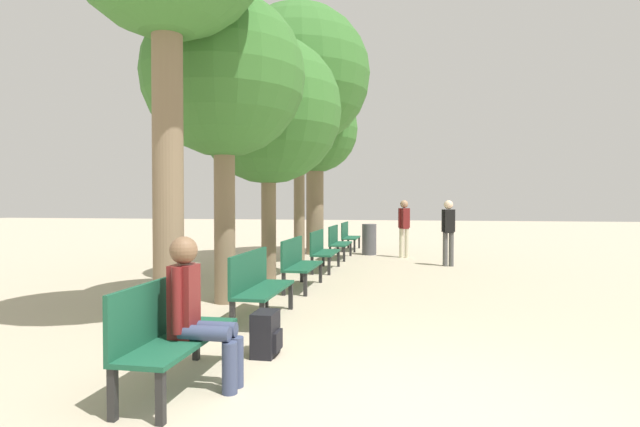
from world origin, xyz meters
TOP-DOWN VIEW (x-y plane):
  - ground_plane at (0.00, 0.00)m, footprint 80.00×80.00m
  - bench_row_0 at (-1.94, 0.24)m, footprint 0.47×1.53m
  - bench_row_1 at (-1.94, 2.74)m, footprint 0.47×1.53m
  - bench_row_2 at (-1.94, 5.23)m, footprint 0.47×1.53m
  - bench_row_3 at (-1.94, 7.72)m, footprint 0.47×1.53m
  - bench_row_4 at (-1.94, 10.22)m, footprint 0.47×1.53m
  - bench_row_5 at (-1.94, 12.71)m, footprint 0.47×1.53m
  - tree_row_1 at (-2.79, 3.73)m, footprint 2.57×2.57m
  - tree_row_2 at (-2.79, 6.22)m, footprint 3.04×3.04m
  - tree_row_3 at (-2.79, 9.09)m, footprint 3.73×3.73m
  - tree_row_4 at (-2.79, 11.27)m, footprint 2.63×2.63m
  - person_seated at (-1.70, 0.25)m, footprint 0.63×0.36m
  - backpack at (-1.37, 1.23)m, footprint 0.27×0.37m
  - pedestrian_near at (1.04, 9.04)m, footprint 0.33×0.24m
  - pedestrian_mid at (-0.08, 10.78)m, footprint 0.34×0.29m
  - trash_bin at (-1.13, 11.38)m, footprint 0.43×0.43m

SIDE VIEW (x-z plane):
  - ground_plane at x=0.00m, z-range 0.00..0.00m
  - backpack at x=-1.37m, z-range 0.00..0.46m
  - trash_bin at x=-1.13m, z-range 0.00..0.94m
  - bench_row_0 at x=-1.94m, z-range 0.06..0.99m
  - bench_row_1 at x=-1.94m, z-range 0.06..0.99m
  - bench_row_2 at x=-1.94m, z-range 0.06..0.99m
  - bench_row_3 at x=-1.94m, z-range 0.06..0.99m
  - bench_row_4 at x=-1.94m, z-range 0.06..0.99m
  - bench_row_5 at x=-1.94m, z-range 0.06..0.99m
  - person_seated at x=-1.70m, z-range 0.03..1.35m
  - pedestrian_near at x=1.04m, z-range 0.12..1.77m
  - pedestrian_mid at x=-0.08m, z-range 0.12..1.78m
  - tree_row_2 at x=-2.79m, z-range 0.97..6.00m
  - tree_row_1 at x=-2.79m, z-range 1.12..6.01m
  - tree_row_4 at x=-2.79m, z-range 1.15..6.29m
  - tree_row_3 at x=-2.79m, z-range 1.52..8.31m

